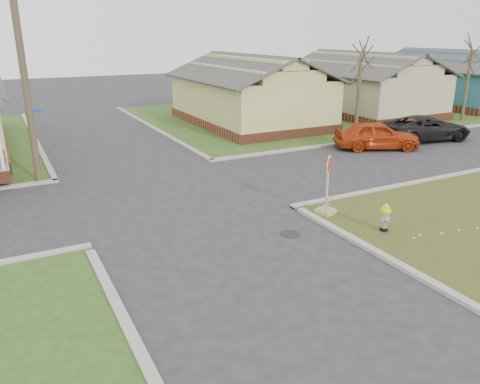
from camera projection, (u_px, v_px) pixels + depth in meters
name	position (u px, v px, depth m)	size (l,w,h in m)	color
ground	(220.00, 242.00, 14.04)	(120.00, 120.00, 0.00)	#2A2A2D
verge_far_right	(367.00, 108.00, 38.76)	(37.00, 19.00, 0.05)	#294D1B
curbs	(165.00, 194.00, 18.23)	(80.00, 40.00, 0.12)	#A19E91
manhole	(290.00, 234.00, 14.58)	(0.64, 0.64, 0.01)	black
side_house_yellow	(249.00, 92.00, 31.55)	(7.60, 11.60, 4.70)	brown
side_house_tan	(363.00, 85.00, 35.93)	(7.60, 11.60, 4.70)	brown
side_house_teal	(453.00, 79.00, 40.31)	(7.60, 11.60, 4.70)	brown
utility_pole	(23.00, 68.00, 18.16)	(1.80, 0.28, 9.00)	#403324
tree_mid_right	(358.00, 100.00, 28.03)	(0.22, 0.22, 4.20)	#403324
tree_far_right	(467.00, 86.00, 32.57)	(0.22, 0.22, 4.76)	#403324
fire_hydrant	(385.00, 216.00, 14.57)	(0.34, 0.34, 0.90)	black
stop_sign	(326.00, 201.00, 16.01)	(0.58, 0.57, 2.06)	tan
red_sedan	(377.00, 135.00, 25.07)	(1.79, 4.45, 1.52)	#A9300C
dark_pickup	(427.00, 128.00, 27.17)	(2.37, 5.15, 1.43)	black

